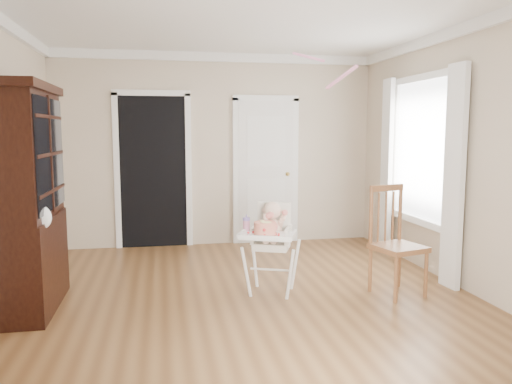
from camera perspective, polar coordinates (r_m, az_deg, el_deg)
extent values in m
plane|color=brown|center=(4.92, -1.01, -12.27)|extent=(5.00, 5.00, 0.00)
plane|color=white|center=(4.77, -1.08, 20.02)|extent=(5.00, 5.00, 0.00)
plane|color=beige|center=(7.13, -4.44, 4.77)|extent=(4.50, 0.00, 4.50)
plane|color=beige|center=(5.50, 22.78, 3.59)|extent=(0.00, 5.00, 5.00)
cube|color=black|center=(7.09, -11.66, 2.21)|extent=(0.90, 0.03, 2.10)
cube|color=white|center=(7.11, -15.61, 2.11)|extent=(0.08, 0.05, 2.18)
cube|color=white|center=(7.10, -7.70, 2.29)|extent=(0.08, 0.05, 2.18)
cube|color=white|center=(7.08, -11.88, 11.03)|extent=(1.06, 0.05, 0.08)
cube|color=white|center=(7.24, 1.12, 2.25)|extent=(0.80, 0.05, 2.05)
cube|color=white|center=(7.16, -2.33, 2.19)|extent=(0.08, 0.05, 2.13)
cube|color=white|center=(7.34, 4.48, 2.30)|extent=(0.08, 0.05, 2.13)
sphere|color=gold|center=(7.28, 3.65, 2.06)|extent=(0.06, 0.06, 0.06)
cube|color=white|center=(6.17, 18.55, 4.55)|extent=(0.02, 1.20, 1.60)
cube|color=white|center=(6.19, 18.69, 12.34)|extent=(0.06, 1.36, 0.08)
cube|color=white|center=(5.48, 21.69, 1.53)|extent=(0.08, 0.28, 2.30)
cube|color=white|center=(6.84, 14.69, 2.79)|extent=(0.08, 0.28, 2.30)
cylinder|color=white|center=(4.93, -1.11, -9.25)|extent=(0.14, 0.08, 0.53)
cylinder|color=white|center=(4.86, 3.90, -9.52)|extent=(0.08, 0.14, 0.53)
cylinder|color=white|center=(5.30, -0.16, -8.08)|extent=(0.08, 0.14, 0.53)
cylinder|color=white|center=(5.23, 4.49, -8.31)|extent=(0.14, 0.08, 0.53)
cylinder|color=white|center=(5.03, 1.69, -8.86)|extent=(0.39, 0.18, 0.02)
cube|color=silver|center=(5.01, 1.79, -6.07)|extent=(0.44, 0.43, 0.07)
cube|color=silver|center=(5.02, -0.12, -4.79)|extent=(0.15, 0.29, 0.16)
cube|color=silver|center=(4.96, 3.73, -4.94)|extent=(0.15, 0.29, 0.16)
cube|color=silver|center=(5.12, 2.09, -3.35)|extent=(0.33, 0.18, 0.39)
cube|color=white|center=(4.78, 1.35, -5.02)|extent=(0.60, 0.52, 0.03)
cube|color=white|center=(4.61, 0.96, -5.25)|extent=(0.47, 0.22, 0.04)
ellipsoid|color=beige|center=(5.01, 1.85, -4.46)|extent=(0.25, 0.23, 0.26)
sphere|color=beige|center=(4.97, 1.86, -2.13)|extent=(0.23, 0.23, 0.18)
sphere|color=red|center=(4.95, 1.74, -3.98)|extent=(0.13, 0.13, 0.13)
sphere|color=red|center=(4.91, 1.45, -2.74)|extent=(0.07, 0.07, 0.07)
sphere|color=red|center=(4.88, 3.32, -2.36)|extent=(0.06, 0.06, 0.06)
cylinder|color=silver|center=(4.76, 1.01, -4.85)|extent=(0.27, 0.27, 0.01)
cylinder|color=red|center=(4.75, 1.02, -4.14)|extent=(0.21, 0.21, 0.11)
cylinder|color=#F2E08C|center=(4.72, 1.19, -3.57)|extent=(0.09, 0.09, 0.02)
cylinder|color=pink|center=(4.93, -1.10, -3.86)|extent=(0.07, 0.07, 0.10)
cylinder|color=#7D68B6|center=(4.92, -1.11, -3.10)|extent=(0.07, 0.07, 0.03)
cone|color=#7D68B6|center=(4.91, -1.11, -2.72)|extent=(0.02, 0.02, 0.04)
cube|color=black|center=(5.04, -24.48, -7.42)|extent=(0.47, 1.13, 0.85)
cube|color=black|center=(4.90, -25.07, 3.92)|extent=(0.43, 1.13, 1.13)
cube|color=black|center=(4.57, -23.18, 3.84)|extent=(0.02, 0.49, 0.99)
cube|color=black|center=(5.12, -21.82, 4.18)|extent=(0.02, 0.49, 0.99)
cube|color=black|center=(4.91, -25.43, 10.77)|extent=(0.51, 1.21, 0.08)
ellipsoid|color=white|center=(4.58, -23.45, -2.71)|extent=(0.19, 0.15, 0.21)
cube|color=brown|center=(5.17, 15.96, -6.15)|extent=(0.54, 0.54, 0.05)
cylinder|color=brown|center=(4.97, 15.70, -9.50)|extent=(0.04, 0.04, 0.47)
cylinder|color=brown|center=(5.22, 18.85, -8.81)|extent=(0.04, 0.04, 0.47)
cylinder|color=brown|center=(5.24, 12.92, -8.54)|extent=(0.04, 0.04, 0.47)
cylinder|color=brown|center=(5.48, 16.03, -7.95)|extent=(0.04, 0.04, 0.47)
cylinder|color=brown|center=(5.13, 13.01, -2.67)|extent=(0.04, 0.04, 0.61)
cylinder|color=brown|center=(5.38, 16.15, -2.33)|extent=(0.04, 0.04, 0.61)
cube|color=brown|center=(5.22, 14.71, 0.46)|extent=(0.40, 0.15, 0.06)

